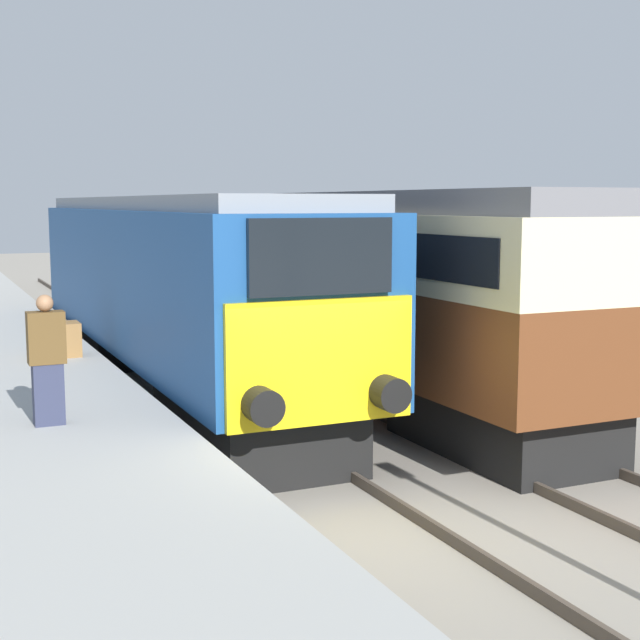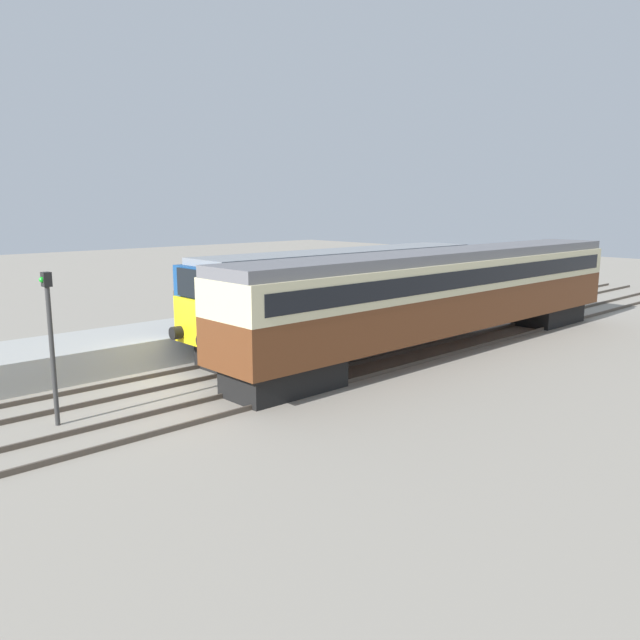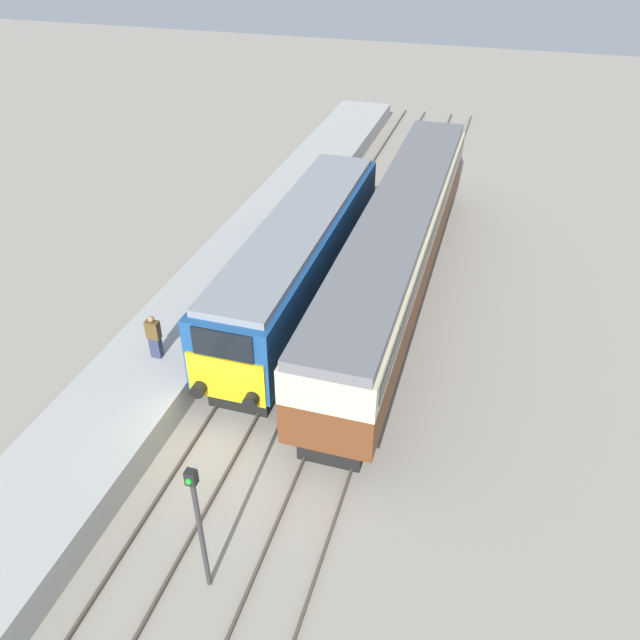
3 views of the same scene
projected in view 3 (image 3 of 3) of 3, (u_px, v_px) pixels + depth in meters
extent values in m
plane|color=gray|center=(223.00, 437.00, 19.05)|extent=(120.00, 120.00, 0.00)
cube|color=#A8A8A3|center=(228.00, 278.00, 25.83)|extent=(3.50, 50.00, 1.03)
cube|color=#4C4238|center=(260.00, 338.00, 23.11)|extent=(0.07, 60.00, 0.14)
cube|color=#4C4238|center=(297.00, 345.00, 22.77)|extent=(0.07, 60.00, 0.14)
cube|color=#4C4238|center=(349.00, 355.00, 22.31)|extent=(0.07, 60.00, 0.14)
cube|color=#4C4238|center=(388.00, 362.00, 21.97)|extent=(0.07, 60.00, 0.14)
cube|color=black|center=(260.00, 362.00, 21.26)|extent=(2.03, 4.00, 1.00)
cube|color=black|center=(332.00, 244.00, 28.32)|extent=(2.03, 4.00, 1.00)
cube|color=navy|center=(300.00, 255.00, 23.76)|extent=(2.70, 13.97, 2.59)
cube|color=yellow|center=(226.00, 380.00, 18.53)|extent=(2.48, 0.10, 1.56)
cube|color=black|center=(222.00, 345.00, 17.79)|extent=(1.89, 0.10, 0.93)
cube|color=gray|center=(299.00, 221.00, 22.95)|extent=(2.38, 13.41, 0.24)
cylinder|color=black|center=(199.00, 390.00, 18.82)|extent=(0.44, 0.35, 0.44)
cylinder|color=black|center=(251.00, 401.00, 18.41)|extent=(0.44, 0.35, 0.44)
cube|color=black|center=(344.00, 413.00, 19.25)|extent=(1.89, 3.60, 0.95)
cube|color=black|center=(426.00, 201.00, 32.21)|extent=(1.89, 3.60, 0.95)
cube|color=brown|center=(398.00, 255.00, 25.05)|extent=(2.70, 20.89, 1.46)
cube|color=beige|center=(400.00, 226.00, 24.30)|extent=(2.71, 20.89, 1.14)
cube|color=black|center=(400.00, 226.00, 24.30)|extent=(2.75, 20.05, 0.63)
cube|color=slate|center=(402.00, 208.00, 23.87)|extent=(2.48, 20.89, 0.36)
cube|color=#2D334C|center=(156.00, 347.00, 20.47)|extent=(0.36, 0.24, 0.76)
cube|color=brown|center=(153.00, 330.00, 20.07)|extent=(0.44, 0.26, 0.63)
sphere|color=#9E704C|center=(151.00, 319.00, 19.83)|extent=(0.21, 0.21, 0.21)
cylinder|color=#333333|center=(202.00, 537.00, 14.03)|extent=(0.12, 0.12, 3.60)
cube|color=black|center=(191.00, 477.00, 12.90)|extent=(0.24, 0.20, 0.36)
sphere|color=green|center=(189.00, 481.00, 12.81)|extent=(0.14, 0.14, 0.14)
cube|color=olive|center=(239.00, 278.00, 24.23)|extent=(0.70, 0.56, 0.60)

